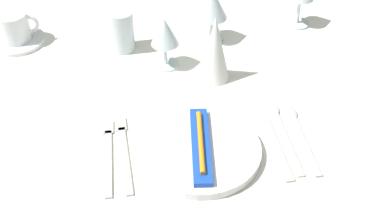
{
  "coord_description": "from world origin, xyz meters",
  "views": [
    {
      "loc": [
        -0.16,
        -0.95,
        1.48
      ],
      "look_at": [
        -0.03,
        -0.12,
        0.76
      ],
      "focal_mm": 47.82,
      "sensor_mm": 36.0,
      "label": 1
    }
  ],
  "objects": [
    {
      "name": "dining_table",
      "position": [
        0.0,
        0.0,
        0.66
      ],
      "size": [
        1.8,
        1.11,
        0.74
      ],
      "color": "silver",
      "rests_on": "ground"
    },
    {
      "name": "drink_tumbler",
      "position": [
        -0.17,
        0.17,
        0.79
      ],
      "size": [
        0.06,
        0.06,
        0.11
      ],
      "color": "silver",
      "rests_on": "dining_table"
    },
    {
      "name": "dinner_knife",
      "position": [
        0.12,
        -0.23,
        0.74
      ],
      "size": [
        0.02,
        0.23,
        0.0
      ],
      "color": "beige",
      "rests_on": "dining_table"
    },
    {
      "name": "fork_outer",
      "position": [
        -0.19,
        -0.21,
        0.74
      ],
      "size": [
        0.03,
        0.22,
        0.0
      ],
      "color": "beige",
      "rests_on": "dining_table"
    },
    {
      "name": "napkin_folded",
      "position": [
        0.04,
        0.01,
        0.82
      ],
      "size": [
        0.07,
        0.07,
        0.17
      ],
      "primitive_type": "cone",
      "color": "white",
      "rests_on": "dining_table"
    },
    {
      "name": "coffee_cup_left",
      "position": [
        -0.44,
        0.24,
        0.79
      ],
      "size": [
        0.1,
        0.08,
        0.07
      ],
      "color": "white",
      "rests_on": "saucer_left"
    },
    {
      "name": "spoon_dessert",
      "position": [
        0.18,
        -0.2,
        0.74
      ],
      "size": [
        0.03,
        0.21,
        0.01
      ],
      "color": "beige",
      "rests_on": "dining_table"
    },
    {
      "name": "toothbrush_package",
      "position": [
        -0.03,
        -0.24,
        0.77
      ],
      "size": [
        0.06,
        0.21,
        0.02
      ],
      "color": "blue",
      "rests_on": "dinner_plate"
    },
    {
      "name": "dinner_plate",
      "position": [
        -0.03,
        -0.24,
        0.75
      ],
      "size": [
        0.24,
        0.24,
        0.02
      ],
      "primitive_type": "cylinder",
      "color": "white",
      "rests_on": "dining_table"
    },
    {
      "name": "saucer_left",
      "position": [
        -0.45,
        0.24,
        0.74
      ],
      "size": [
        0.14,
        0.14,
        0.01
      ],
      "primitive_type": "cylinder",
      "color": "white",
      "rests_on": "dining_table"
    },
    {
      "name": "fork_inner",
      "position": [
        -0.22,
        -0.21,
        0.74
      ],
      "size": [
        0.02,
        0.21,
        0.0
      ],
      "color": "beige",
      "rests_on": "dining_table"
    },
    {
      "name": "wine_glass_left",
      "position": [
        0.06,
        0.18,
        0.84
      ],
      "size": [
        0.08,
        0.08,
        0.15
      ],
      "color": "silver",
      "rests_on": "dining_table"
    },
    {
      "name": "spoon_soup",
      "position": [
        0.15,
        -0.19,
        0.74
      ],
      "size": [
        0.03,
        0.22,
        0.01
      ],
      "color": "beige",
      "rests_on": "dining_table"
    },
    {
      "name": "wine_glass_centre",
      "position": [
        -0.07,
        0.08,
        0.83
      ],
      "size": [
        0.07,
        0.07,
        0.13
      ],
      "color": "silver",
      "rests_on": "dining_table"
    }
  ]
}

